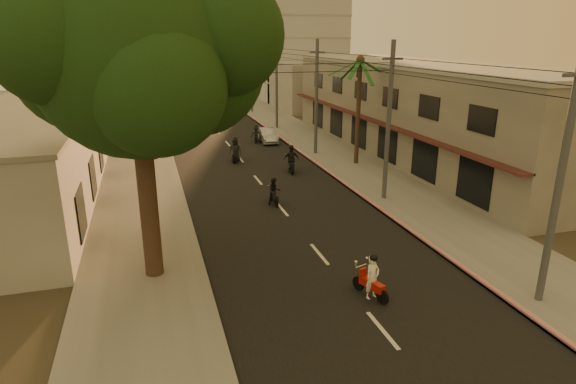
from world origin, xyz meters
name	(u,v)px	position (x,y,z in m)	size (l,w,h in m)	color
ground	(336,275)	(0.00, 0.00, 0.00)	(160.00, 160.00, 0.00)	#383023
road	(241,159)	(0.00, 20.00, 0.01)	(10.00, 140.00, 0.02)	black
sidewalk_right	(330,152)	(7.50, 20.00, 0.06)	(5.00, 140.00, 0.12)	slate
sidewalk_left	(141,166)	(-7.50, 20.00, 0.06)	(5.00, 140.00, 0.12)	slate
curb_stripe	(324,169)	(5.10, 15.00, 0.10)	(0.20, 60.00, 0.20)	#AC1212
shophouse_row	(416,109)	(13.95, 18.00, 3.65)	(8.80, 34.20, 7.30)	gray
left_building	(19,156)	(-13.98, 14.00, 2.60)	(8.20, 24.20, 5.20)	#A7A197
distant_tower	(298,2)	(16.00, 56.00, 14.00)	(12.10, 12.10, 28.00)	#B7B5B2
broadleaf_tree	(146,56)	(-6.61, 2.14, 8.48)	(9.60, 8.70, 12.10)	black
palm_tree	(360,66)	(8.00, 16.00, 7.15)	(5.00, 5.00, 8.20)	black
utility_poles	(317,72)	(6.20, 20.00, 6.54)	(1.20, 48.26, 9.00)	#38383A
filler_right	(308,86)	(14.00, 45.00, 3.00)	(8.00, 14.00, 6.00)	#A7A197
filler_left_near	(67,113)	(-14.00, 34.00, 2.20)	(8.00, 14.00, 4.40)	#A7A197
filler_left_far	(85,83)	(-14.00, 52.00, 3.50)	(8.00, 14.00, 7.00)	#A7A197
scooter_red	(372,278)	(0.56, -1.98, 0.78)	(0.94, 1.72, 1.76)	black
scooter_mid_a	(274,192)	(-0.20, 9.01, 0.73)	(0.75, 1.66, 1.63)	black
scooter_mid_b	(291,160)	(2.70, 15.25, 0.90)	(1.26, 2.00, 1.99)	black
scooter_far_a	(235,151)	(-0.51, 19.32, 0.89)	(1.26, 1.93, 1.97)	black
scooter_far_b	(256,135)	(2.57, 25.80, 0.74)	(1.27, 1.60, 1.60)	black
parked_car	(267,135)	(3.61, 25.71, 0.63)	(1.50, 3.89, 1.26)	#A3A5AB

